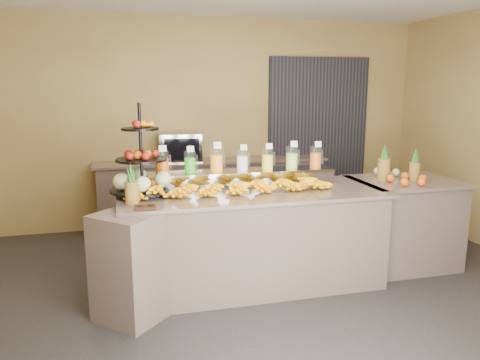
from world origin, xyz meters
name	(u,v)px	position (x,y,z in m)	size (l,w,h in m)	color
ground	(261,296)	(0.00, 0.00, 0.00)	(6.00, 6.00, 0.00)	black
room_envelope	(258,88)	(0.19, 0.79, 1.88)	(6.04, 5.02, 2.82)	brown
buffet_counter	(242,240)	(-0.12, 0.26, 0.47)	(2.75, 1.25, 0.93)	gray
right_counter	(403,222)	(1.70, 0.40, 0.47)	(1.08, 0.88, 0.93)	gray
back_ledge	(213,193)	(0.00, 2.25, 0.47)	(3.10, 0.55, 0.93)	gray
pitcher_tray	(242,178)	(-0.03, 0.58, 1.01)	(1.85, 0.30, 0.15)	gray
juice_pitcher_orange_a	(163,164)	(-0.81, 0.58, 1.18)	(0.12, 0.12, 0.29)	silver
juice_pitcher_green	(190,163)	(-0.55, 0.58, 1.17)	(0.11, 0.12, 0.28)	silver
juice_pitcher_orange_b	(216,161)	(-0.29, 0.58, 1.18)	(0.13, 0.13, 0.31)	silver
juice_pitcher_milk	(242,161)	(-0.03, 0.58, 1.17)	(0.11, 0.12, 0.28)	silver
juice_pitcher_lemon	(267,160)	(0.23, 0.58, 1.17)	(0.12, 0.12, 0.28)	silver
juice_pitcher_lime	(292,158)	(0.49, 0.58, 1.18)	(0.12, 0.13, 0.29)	silver
juice_pitcher_orange_c	(316,158)	(0.75, 0.58, 1.18)	(0.12, 0.12, 0.28)	silver
banana_heap	(234,185)	(-0.19, 0.26, 1.01)	(1.93, 0.17, 0.16)	yellow
fruit_stand	(146,171)	(-0.98, 0.42, 1.14)	(0.64, 0.64, 0.83)	black
condiment_caddy	(145,207)	(-1.02, -0.11, 0.94)	(0.17, 0.13, 0.03)	black
pineapple_left_a	(132,190)	(-1.12, 0.07, 1.06)	(0.11, 0.11, 0.35)	brown
pineapple_left_b	(162,172)	(-0.81, 0.74, 1.08)	(0.13, 0.13, 0.39)	brown
right_fruit_pile	(402,175)	(1.61, 0.34, 1.00)	(0.42, 0.40, 0.22)	brown
oven_warmer	(180,147)	(-0.44, 2.25, 1.11)	(0.55, 0.38, 0.37)	gray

